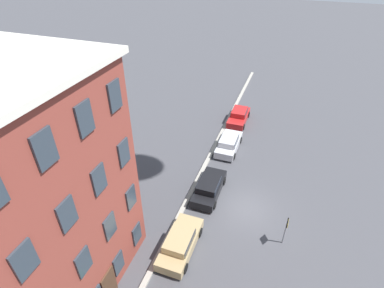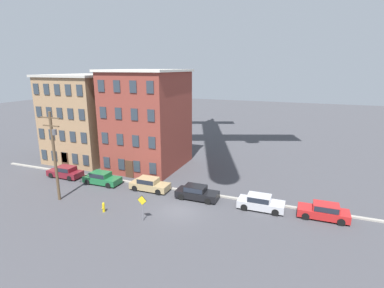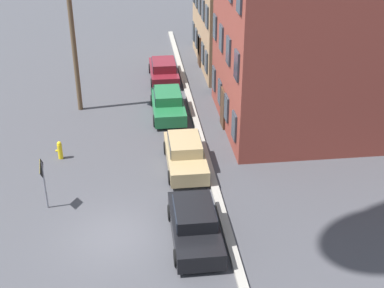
{
  "view_description": "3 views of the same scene",
  "coord_description": "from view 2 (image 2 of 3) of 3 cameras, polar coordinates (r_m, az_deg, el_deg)",
  "views": [
    {
      "loc": [
        -16.58,
        -1.52,
        17.08
      ],
      "look_at": [
        1.19,
        4.8,
        4.09
      ],
      "focal_mm": 28.0,
      "sensor_mm": 36.0,
      "label": 1
    },
    {
      "loc": [
        10.57,
        -24.0,
        13.33
      ],
      "look_at": [
        0.32,
        2.43,
        6.06
      ],
      "focal_mm": 28.0,
      "sensor_mm": 36.0,
      "label": 2
    },
    {
      "loc": [
        17.53,
        1.03,
        13.42
      ],
      "look_at": [
        0.66,
        3.02,
        4.34
      ],
      "focal_mm": 50.0,
      "sensor_mm": 36.0,
      "label": 3
    }
  ],
  "objects": [
    {
      "name": "car_maroon",
      "position": [
        40.62,
        -22.96,
        -4.85
      ],
      "size": [
        4.4,
        1.92,
        1.43
      ],
      "color": "maroon",
      "rests_on": "ground_plane"
    },
    {
      "name": "car_black",
      "position": [
        31.55,
        0.87,
        -9.13
      ],
      "size": [
        4.4,
        1.92,
        1.43
      ],
      "color": "black",
      "rests_on": "ground_plane"
    },
    {
      "name": "ground_plane",
      "position": [
        29.42,
        -2.35,
        -12.58
      ],
      "size": [
        200.0,
        200.0,
        0.0
      ],
      "primitive_type": "plane",
      "color": "#424247"
    },
    {
      "name": "caution_sign",
      "position": [
        27.29,
        -9.46,
        -11.21
      ],
      "size": [
        0.94,
        0.08,
        2.46
      ],
      "color": "slate",
      "rests_on": "ground_plane"
    },
    {
      "name": "apartment_midblock",
      "position": [
        40.88,
        -8.39,
        4.69
      ],
      "size": [
        9.34,
        10.57,
        13.09
      ],
      "color": "brown",
      "rests_on": "ground_plane"
    },
    {
      "name": "apartment_corner",
      "position": [
        46.98,
        -19.17,
        4.86
      ],
      "size": [
        9.48,
        11.12,
        12.39
      ],
      "color": "#9E7A56",
      "rests_on": "ground_plane"
    },
    {
      "name": "car_red",
      "position": [
        30.21,
        23.86,
        -11.56
      ],
      "size": [
        4.4,
        1.92,
        1.43
      ],
      "color": "#B21E1E",
      "rests_on": "ground_plane"
    },
    {
      "name": "car_silver",
      "position": [
        30.11,
        12.88,
        -10.71
      ],
      "size": [
        4.4,
        1.92,
        1.43
      ],
      "color": "#B7B7BC",
      "rests_on": "ground_plane"
    },
    {
      "name": "utility_pole",
      "position": [
        32.84,
        -24.74,
        -1.36
      ],
      "size": [
        2.4,
        0.44,
        9.2
      ],
      "color": "brown",
      "rests_on": "ground_plane"
    },
    {
      "name": "kerb_strip",
      "position": [
        33.16,
        0.79,
        -9.18
      ],
      "size": [
        56.0,
        0.36,
        0.16
      ],
      "primitive_type": "cube",
      "color": "#9E998E",
      "rests_on": "ground_plane"
    },
    {
      "name": "car_tan",
      "position": [
        33.99,
        -8.13,
        -7.51
      ],
      "size": [
        4.4,
        1.92,
        1.43
      ],
      "color": "tan",
      "rests_on": "ground_plane"
    },
    {
      "name": "fire_hydrant",
      "position": [
        30.17,
        -16.5,
        -11.46
      ],
      "size": [
        0.24,
        0.34,
        0.96
      ],
      "color": "yellow",
      "rests_on": "ground_plane"
    },
    {
      "name": "car_green",
      "position": [
        36.97,
        -16.83,
        -6.17
      ],
      "size": [
        4.4,
        1.92,
        1.43
      ],
      "color": "#1E6638",
      "rests_on": "ground_plane"
    }
  ]
}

